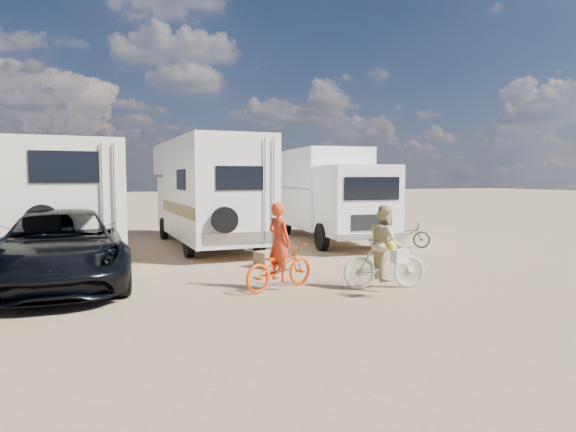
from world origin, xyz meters
name	(u,v)px	position (x,y,z in m)	size (l,w,h in m)	color
ground	(295,292)	(0.00, 0.00, 0.00)	(140.00, 140.00, 0.00)	tan
rv_main	(206,194)	(-0.24, 7.28, 1.72)	(2.32, 7.48, 3.43)	silver
rv_left	(64,201)	(-4.50, 6.72, 1.58)	(2.58, 7.55, 3.17)	white
box_truck	(329,195)	(4.04, 6.91, 1.62)	(2.25, 7.06, 3.25)	white
dark_suv	(62,248)	(-4.33, 2.36, 0.78)	(2.60, 5.64, 1.57)	black
bike_man	(279,267)	(-0.21, 0.33, 0.46)	(0.61, 1.74, 0.91)	#E63C01
bike_woman	(385,263)	(1.80, -0.40, 0.52)	(0.48, 1.72, 1.03)	beige
rider_man	(279,250)	(-0.21, 0.33, 0.79)	(0.58, 0.38, 1.58)	red
rider_woman	(385,251)	(1.80, -0.40, 0.76)	(0.74, 0.58, 1.52)	#CEBD83
bike_parked	(405,235)	(5.60, 4.56, 0.42)	(0.55, 1.59, 0.83)	#2A2C2A
cooler	(275,258)	(0.61, 2.92, 0.20)	(0.49, 0.36, 0.39)	teal
crate	(267,259)	(0.35, 2.79, 0.20)	(0.49, 0.49, 0.39)	#987751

